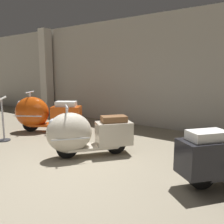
% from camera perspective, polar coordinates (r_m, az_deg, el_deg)
% --- Properties ---
extents(ground_plane, '(60.00, 60.00, 0.00)m').
position_cam_1_polar(ground_plane, '(4.00, -10.85, -14.73)').
color(ground_plane, gray).
extents(showroom_back_wall, '(18.00, 0.63, 3.29)m').
position_cam_1_polar(showroom_back_wall, '(7.08, 12.06, 9.41)').
color(showroom_back_wall, '#ADA89E').
rests_on(showroom_back_wall, ground).
extents(scooter_0, '(1.84, 1.38, 1.12)m').
position_cam_1_polar(scooter_0, '(6.77, -16.48, -0.39)').
color(scooter_0, black).
rests_on(scooter_0, ground).
extents(scooter_1, '(1.42, 1.59, 1.02)m').
position_cam_1_polar(scooter_1, '(4.61, -6.95, -5.22)').
color(scooter_1, black).
rests_on(scooter_1, ground).
extents(info_stanchion, '(0.39, 0.35, 1.08)m').
position_cam_1_polar(info_stanchion, '(6.22, -24.87, -2.34)').
color(info_stanchion, '#333338').
rests_on(info_stanchion, ground).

